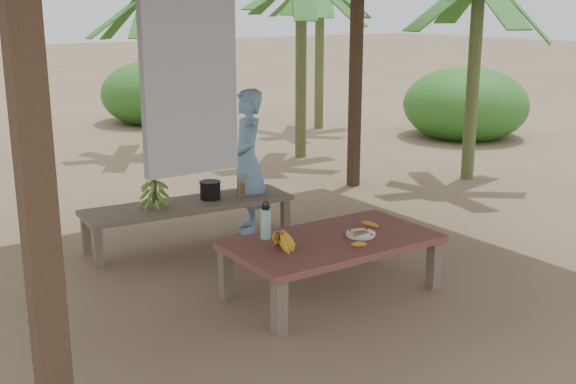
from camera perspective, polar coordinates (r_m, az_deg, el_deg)
ground at (r=6.75m, az=-0.40°, el=-6.75°), size 80.00×80.00×0.00m
work_table at (r=6.26m, az=3.50°, el=-4.26°), size 1.83×1.05×0.50m
bench at (r=7.61m, az=-7.84°, el=-1.24°), size 2.25×0.81×0.45m
ripe_banana_bunch at (r=5.93m, az=-0.82°, el=-3.83°), size 0.32×0.29×0.17m
plate at (r=6.32m, az=5.76°, el=-3.35°), size 0.26×0.26×0.04m
loose_banana_front at (r=6.05m, az=5.64°, el=-4.13°), size 0.16×0.07×0.04m
loose_banana_side at (r=6.60m, az=6.51°, el=-2.54°), size 0.12×0.16×0.04m
water_flask at (r=6.20m, az=-1.77°, el=-2.44°), size 0.09×0.09×0.33m
green_banana_stalk at (r=7.44m, az=-10.52°, el=-0.08°), size 0.29×0.29×0.30m
cooking_pot at (r=7.69m, az=-6.17°, el=0.12°), size 0.22×0.22×0.18m
skewer_rack at (r=7.76m, az=-3.53°, el=0.53°), size 0.19×0.10×0.24m
woman at (r=7.90m, az=-3.22°, el=2.44°), size 0.58×0.68×1.58m
banana_plant_n at (r=12.44m, az=-10.51°, el=14.31°), size 1.80×1.80×2.91m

